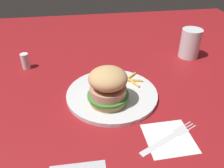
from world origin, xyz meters
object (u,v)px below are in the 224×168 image
at_px(napkin, 169,138).
at_px(salt_shaker, 25,61).
at_px(fries_pile, 127,80).
at_px(plate, 112,94).
at_px(sandwich, 108,86).
at_px(drink_glass, 190,45).
at_px(fork, 170,137).

relative_size(napkin, salt_shaker, 2.00).
xyz_separation_m(fries_pile, salt_shaker, (-0.33, 0.16, 0.01)).
bearing_deg(plate, fries_pile, 43.09).
xyz_separation_m(napkin, salt_shaker, (-0.38, 0.40, 0.03)).
bearing_deg(sandwich, plate, 66.66).
distance_m(fries_pile, napkin, 0.25).
relative_size(fries_pile, salt_shaker, 1.79).
xyz_separation_m(plate, sandwich, (-0.02, -0.04, 0.06)).
bearing_deg(fries_pile, drink_glass, 29.72).
height_order(fries_pile, fork, fries_pile).
xyz_separation_m(sandwich, fork, (0.12, -0.15, -0.06)).
distance_m(plate, drink_glass, 0.40).
relative_size(plate, fries_pile, 2.72).
bearing_deg(plate, sandwich, -113.34).
xyz_separation_m(plate, fries_pile, (0.06, 0.05, 0.01)).
distance_m(plate, napkin, 0.22).
relative_size(fries_pile, fork, 0.60).
bearing_deg(salt_shaker, fries_pile, -25.85).
bearing_deg(salt_shaker, fork, -46.13).
relative_size(fork, drink_glass, 1.50).
xyz_separation_m(fork, drink_glass, (0.22, 0.40, 0.04)).
relative_size(sandwich, fork, 0.70).
bearing_deg(salt_shaker, plate, -37.65).
bearing_deg(plate, drink_glass, 32.29).
height_order(napkin, fork, fork).
xyz_separation_m(napkin, drink_glass, (0.23, 0.40, 0.05)).
bearing_deg(salt_shaker, napkin, -46.29).
height_order(fries_pile, drink_glass, drink_glass).
height_order(sandwich, napkin, sandwich).
distance_m(fries_pile, drink_glass, 0.32).
bearing_deg(drink_glass, sandwich, -144.49).
bearing_deg(fries_pile, salt_shaker, 154.15).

